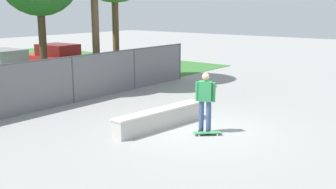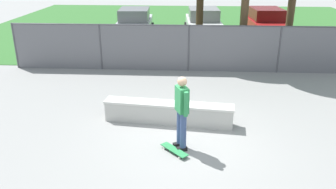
{
  "view_description": "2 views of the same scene",
  "coord_description": "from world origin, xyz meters",
  "px_view_note": "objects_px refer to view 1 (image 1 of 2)",
  "views": [
    {
      "loc": [
        -10.17,
        -6.7,
        3.71
      ],
      "look_at": [
        -0.56,
        0.76,
        1.11
      ],
      "focal_mm": 43.85,
      "sensor_mm": 36.0,
      "label": 1
    },
    {
      "loc": [
        -0.01,
        -7.64,
        4.29
      ],
      "look_at": [
        -0.54,
        1.17,
        0.81
      ],
      "focal_mm": 37.18,
      "sensor_mm": 36.0,
      "label": 2
    }
  ],
  "objects_px": {
    "skateboarder": "(205,100)",
    "skateboard": "(208,133)",
    "concrete_ledge": "(160,118)",
    "car_red": "(57,58)",
    "car_white": "(2,66)"
  },
  "relations": [
    {
      "from": "skateboarder",
      "to": "concrete_ledge",
      "type": "bearing_deg",
      "value": 105.59
    },
    {
      "from": "concrete_ledge",
      "to": "skateboarder",
      "type": "height_order",
      "value": "skateboarder"
    },
    {
      "from": "car_red",
      "to": "concrete_ledge",
      "type": "bearing_deg",
      "value": -112.91
    },
    {
      "from": "car_white",
      "to": "skateboard",
      "type": "bearing_deg",
      "value": -94.82
    },
    {
      "from": "concrete_ledge",
      "to": "skateboard",
      "type": "distance_m",
      "value": 1.64
    },
    {
      "from": "skateboarder",
      "to": "car_red",
      "type": "distance_m",
      "value": 13.64
    },
    {
      "from": "car_red",
      "to": "skateboard",
      "type": "bearing_deg",
      "value": -109.44
    },
    {
      "from": "concrete_ledge",
      "to": "skateboarder",
      "type": "distance_m",
      "value": 1.62
    },
    {
      "from": "skateboarder",
      "to": "skateboard",
      "type": "relative_size",
      "value": 2.53
    },
    {
      "from": "skateboard",
      "to": "car_red",
      "type": "xyz_separation_m",
      "value": [
        4.62,
        13.1,
        0.77
      ]
    },
    {
      "from": "skateboard",
      "to": "car_white",
      "type": "distance_m",
      "value": 12.94
    },
    {
      "from": "skateboard",
      "to": "car_white",
      "type": "bearing_deg",
      "value": 85.18
    },
    {
      "from": "concrete_ledge",
      "to": "skateboarder",
      "type": "xyz_separation_m",
      "value": [
        0.39,
        -1.4,
        0.71
      ]
    },
    {
      "from": "car_white",
      "to": "car_red",
      "type": "distance_m",
      "value": 3.54
    },
    {
      "from": "skateboarder",
      "to": "skateboard",
      "type": "distance_m",
      "value": 0.97
    }
  ]
}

